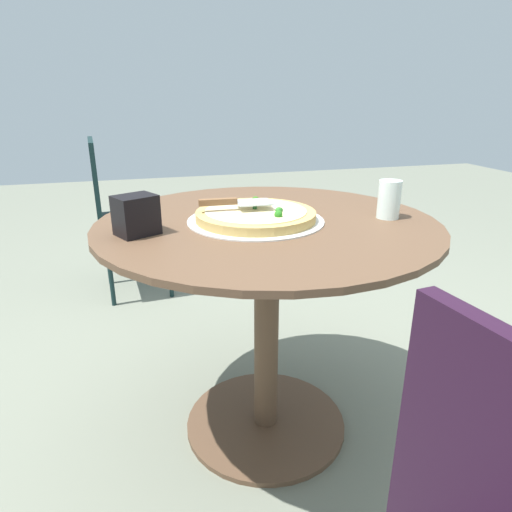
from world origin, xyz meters
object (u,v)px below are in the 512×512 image
Objects in this scene: pizza_on_tray at (256,216)px; patio_chair_near at (118,208)px; drinking_cup at (389,199)px; napkin_dispenser at (136,215)px; pizza_server at (235,202)px; patio_table at (267,284)px.

patio_chair_near reaches higher than pizza_on_tray.
napkin_dispenser is (0.03, 0.72, -0.00)m from drinking_cup.
patio_chair_near reaches higher than napkin_dispenser.
napkin_dispenser is at bearing 87.48° from drinking_cup.
patio_chair_near is (1.28, 0.42, -0.25)m from pizza_on_tray.
pizza_server is 0.24× the size of patio_chair_near.
napkin_dispenser is at bearing 96.35° from patio_table.
patio_chair_near is (1.26, 0.37, -0.29)m from pizza_server.
drinking_cup is at bearing -100.17° from pizza_on_tray.
drinking_cup is 0.72m from napkin_dispenser.
napkin_dispenser reaches higher than pizza_on_tray.
pizza_on_tray is 1.37m from patio_chair_near.
drinking_cup is 1.60m from patio_chair_near.
drinking_cup is 0.13× the size of patio_chair_near.
pizza_on_tray is 0.46× the size of patio_chair_near.
patio_chair_near is at bearing 18.24° from pizza_on_tray.
pizza_on_tray is at bearing 79.83° from drinking_cup.
pizza_on_tray is at bearing -161.76° from patio_chair_near.
drinking_cup is (-0.09, -0.44, 0.00)m from pizza_server.
pizza_server is (0.02, 0.09, 0.26)m from patio_table.
patio_chair_near reaches higher than pizza_server.
patio_table is 8.92× the size of drinking_cup.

